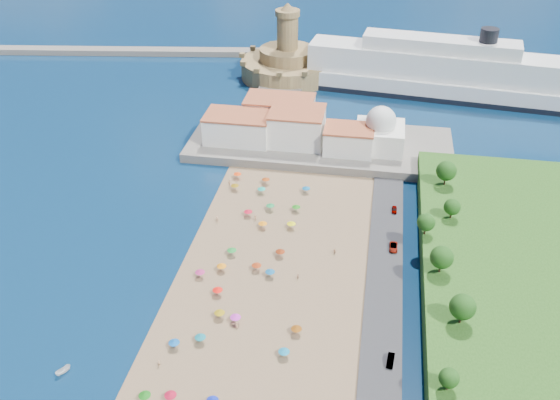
# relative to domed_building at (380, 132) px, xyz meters

# --- Properties ---
(ground) EXTENTS (700.00, 700.00, 0.00)m
(ground) POSITION_rel_domed_building_xyz_m (-30.00, -71.00, -8.97)
(ground) COLOR #071938
(ground) RESTS_ON ground
(terrace) EXTENTS (90.00, 36.00, 3.00)m
(terrace) POSITION_rel_domed_building_xyz_m (-20.00, 2.00, -7.47)
(terrace) COLOR #59544C
(terrace) RESTS_ON ground
(jetty) EXTENTS (18.00, 70.00, 2.40)m
(jetty) POSITION_rel_domed_building_xyz_m (-42.00, 37.00, -7.77)
(jetty) COLOR #59544C
(jetty) RESTS_ON ground
(breakwater) EXTENTS (199.03, 34.77, 2.60)m
(breakwater) POSITION_rel_domed_building_xyz_m (-140.00, 82.00, -7.67)
(breakwater) COLOR #59544C
(breakwater) RESTS_ON ground
(waterfront_buildings) EXTENTS (57.00, 29.00, 11.00)m
(waterfront_buildings) POSITION_rel_domed_building_xyz_m (-33.05, 2.64, -1.10)
(waterfront_buildings) COLOR silver
(waterfront_buildings) RESTS_ON terrace
(domed_building) EXTENTS (16.00, 16.00, 15.00)m
(domed_building) POSITION_rel_domed_building_xyz_m (0.00, 0.00, 0.00)
(domed_building) COLOR silver
(domed_building) RESTS_ON terrace
(fortress) EXTENTS (40.00, 40.00, 32.40)m
(fortress) POSITION_rel_domed_building_xyz_m (-42.00, 67.00, -2.29)
(fortress) COLOR #9A824D
(fortress) RESTS_ON ground
(cruise_ship) EXTENTS (133.37, 34.23, 28.82)m
(cruise_ship) POSITION_rel_domed_building_xyz_m (21.18, 58.54, -0.44)
(cruise_ship) COLOR black
(cruise_ship) RESTS_ON ground
(beach_parasols) EXTENTS (32.39, 115.25, 2.20)m
(beach_parasols) POSITION_rel_domed_building_xyz_m (-31.10, -82.49, -6.83)
(beach_parasols) COLOR gray
(beach_parasols) RESTS_ON beach
(beachgoers) EXTENTS (39.26, 101.58, 1.88)m
(beachgoers) POSITION_rel_domed_building_xyz_m (-32.24, -73.90, -7.84)
(beachgoers) COLOR tan
(beachgoers) RESTS_ON beach
(parked_cars) EXTENTS (2.16, 63.28, 1.38)m
(parked_cars) POSITION_rel_domed_building_xyz_m (6.00, -61.93, -7.62)
(parked_cars) COLOR gray
(parked_cars) RESTS_ON promenade
(hillside_trees) EXTENTS (11.89, 112.39, 7.60)m
(hillside_trees) POSITION_rel_domed_building_xyz_m (18.31, -75.71, 1.16)
(hillside_trees) COLOR #382314
(hillside_trees) RESTS_ON hillside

